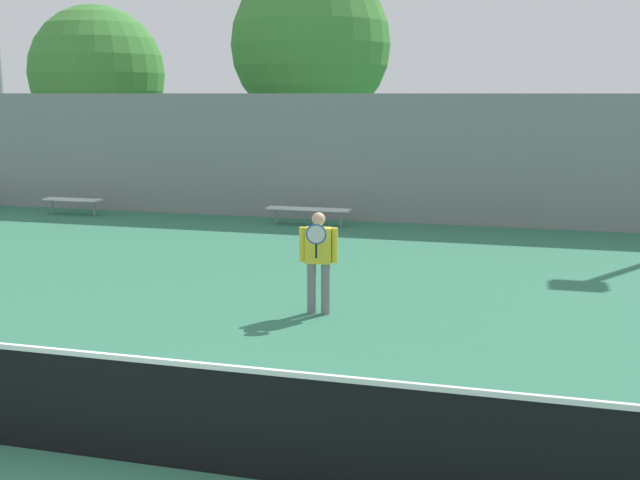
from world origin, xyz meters
The scene contains 8 objects.
ground_plane centered at (0.00, 0.00, 0.00)m, with size 100.00×100.00×0.00m, color #337556.
tennis_net centered at (0.00, 0.00, 0.53)m, with size 12.38×0.09×1.04m.
tennis_player centered at (0.58, 5.04, 0.90)m, with size 0.59×0.43×1.59m.
bench_courtside_far centered at (-8.56, 12.61, 0.41)m, with size 1.66×0.40×0.45m.
bench_by_gate centered at (-1.68, 12.61, 0.41)m, with size 2.18×0.40×0.45m.
back_fence centered at (0.00, 13.61, 1.68)m, with size 31.73×0.06×3.36m.
tree_green_tall centered at (-3.08, 17.99, 4.86)m, with size 5.12×5.12×7.44m.
tree_dark_dense centered at (-10.52, 17.57, 4.01)m, with size 4.55×4.55×6.30m.
Camera 1 is at (3.42, -5.77, 3.37)m, focal length 42.00 mm.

